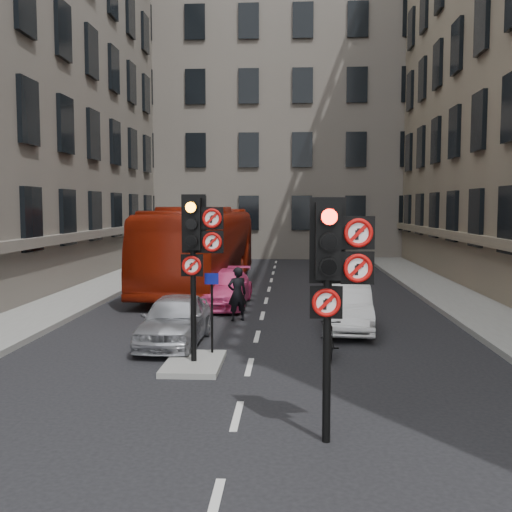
# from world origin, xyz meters

# --- Properties ---
(ground) EXTENTS (120.00, 120.00, 0.00)m
(ground) POSITION_xyz_m (0.00, 0.00, 0.00)
(ground) COLOR black
(ground) RESTS_ON ground
(pavement_left) EXTENTS (3.00, 50.00, 0.16)m
(pavement_left) POSITION_xyz_m (-7.20, 12.00, 0.08)
(pavement_left) COLOR gray
(pavement_left) RESTS_ON ground
(pavement_right) EXTENTS (3.00, 50.00, 0.16)m
(pavement_right) POSITION_xyz_m (7.20, 12.00, 0.08)
(pavement_right) COLOR gray
(pavement_right) RESTS_ON ground
(centre_island) EXTENTS (1.20, 2.00, 0.12)m
(centre_island) POSITION_xyz_m (-1.20, 5.00, 0.06)
(centre_island) COLOR gray
(centre_island) RESTS_ON ground
(building_far) EXTENTS (30.00, 14.00, 20.00)m
(building_far) POSITION_xyz_m (0.00, 38.00, 10.00)
(building_far) COLOR #6C645B
(building_far) RESTS_ON ground
(signal_near) EXTENTS (0.91, 0.40, 3.58)m
(signal_near) POSITION_xyz_m (1.49, 0.99, 2.58)
(signal_near) COLOR black
(signal_near) RESTS_ON ground
(signal_far) EXTENTS (0.91, 0.40, 3.58)m
(signal_far) POSITION_xyz_m (-1.11, 4.99, 2.70)
(signal_far) COLOR black
(signal_far) RESTS_ON centre_island
(car_silver) EXTENTS (1.55, 3.70, 1.25)m
(car_silver) POSITION_xyz_m (-2.00, 7.00, 0.63)
(car_silver) COLOR #AFB1B7
(car_silver) RESTS_ON ground
(car_white) EXTENTS (1.53, 3.82, 1.23)m
(car_white) POSITION_xyz_m (2.45, 9.00, 0.62)
(car_white) COLOR white
(car_white) RESTS_ON ground
(car_pink) EXTENTS (1.85, 4.29, 1.23)m
(car_pink) POSITION_xyz_m (-1.43, 12.87, 0.62)
(car_pink) COLOR #E94489
(car_pink) RESTS_ON ground
(bus_red) EXTENTS (3.39, 12.34, 3.41)m
(bus_red) POSITION_xyz_m (-2.83, 17.16, 1.70)
(bus_red) COLOR maroon
(bus_red) RESTS_ON ground
(motorcycle) EXTENTS (0.47, 1.57, 0.94)m
(motorcycle) POSITION_xyz_m (1.78, 6.00, 0.47)
(motorcycle) COLOR black
(motorcycle) RESTS_ON ground
(motorcyclist) EXTENTS (0.70, 0.59, 1.63)m
(motorcyclist) POSITION_xyz_m (-0.72, 10.17, 0.81)
(motorcyclist) COLOR black
(motorcyclist) RESTS_ON ground
(info_sign) EXTENTS (0.31, 0.10, 1.82)m
(info_sign) POSITION_xyz_m (-0.90, 5.73, 1.30)
(info_sign) COLOR black
(info_sign) RESTS_ON centre_island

